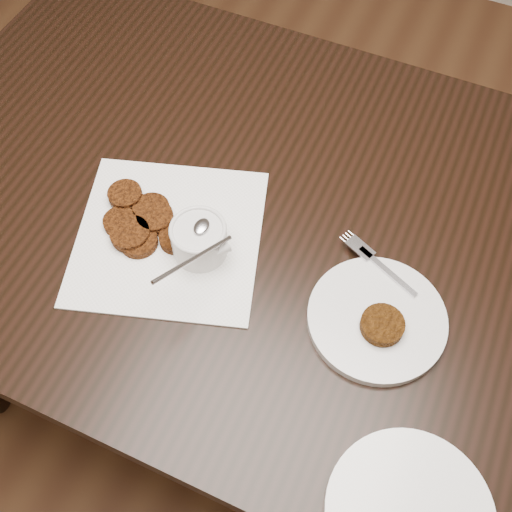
# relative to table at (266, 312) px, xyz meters

# --- Properties ---
(floor) EXTENTS (4.00, 4.00, 0.00)m
(floor) POSITION_rel_table_xyz_m (0.01, -0.17, -0.38)
(floor) COLOR brown
(floor) RESTS_ON ground
(table) EXTENTS (1.37, 0.88, 0.75)m
(table) POSITION_rel_table_xyz_m (0.00, 0.00, 0.00)
(table) COLOR black
(table) RESTS_ON floor
(napkin) EXTENTS (0.37, 0.37, 0.00)m
(napkin) POSITION_rel_table_xyz_m (-0.13, -0.11, 0.38)
(napkin) COLOR white
(napkin) RESTS_ON table
(sauce_ramekin) EXTENTS (0.13, 0.13, 0.12)m
(sauce_ramekin) POSITION_rel_table_xyz_m (-0.07, -0.11, 0.44)
(sauce_ramekin) COLOR silver
(sauce_ramekin) RESTS_ON napkin
(patty_cluster) EXTENTS (0.23, 0.23, 0.02)m
(patty_cluster) POSITION_rel_table_xyz_m (-0.17, -0.12, 0.39)
(patty_cluster) COLOR #682F0D
(patty_cluster) RESTS_ON napkin
(plate_with_patty) EXTENTS (0.27, 0.27, 0.03)m
(plate_with_patty) POSITION_rel_table_xyz_m (0.23, -0.12, 0.39)
(plate_with_patty) COLOR silver
(plate_with_patty) RESTS_ON table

